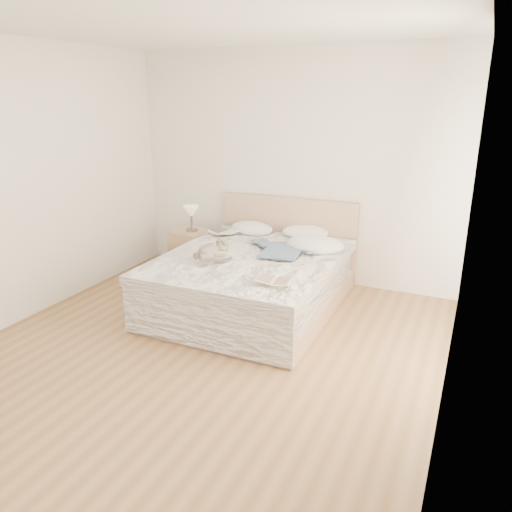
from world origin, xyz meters
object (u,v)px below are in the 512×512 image
nightstand (192,252)px  photo_book (225,232)px  childrens_book (274,281)px  teddy_bear (209,257)px  table_lamp (191,213)px  bed (254,279)px

nightstand → photo_book: bearing=-10.2°
photo_book → childrens_book: size_ratio=1.07×
childrens_book → teddy_bear: teddy_bear is taller
table_lamp → teddy_bear: (0.85, -1.06, -0.14)m
teddy_bear → childrens_book: bearing=2.4°
nightstand → teddy_bear: 1.42m
table_lamp → teddy_bear: size_ratio=0.99×
bed → table_lamp: 1.37m
nightstand → teddy_bear: (0.86, -1.07, 0.37)m
bed → photo_book: bearing=139.9°
nightstand → table_lamp: 0.51m
bed → nightstand: bed is taller
nightstand → childrens_book: size_ratio=1.69×
childrens_book → table_lamp: bearing=135.2°
table_lamp → teddy_bear: table_lamp is taller
bed → childrens_book: (0.53, -0.73, 0.32)m
nightstand → childrens_book: 2.17m
childrens_book → teddy_bear: (-0.81, 0.27, 0.02)m
photo_book → table_lamp: bearing=-179.9°
bed → nightstand: size_ratio=3.83×
photo_book → teddy_bear: size_ratio=1.11×
photo_book → teddy_bear: 1.02m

